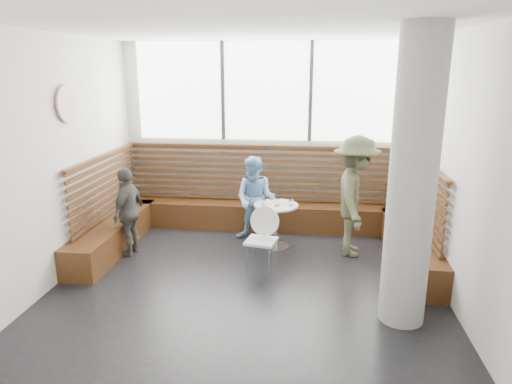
# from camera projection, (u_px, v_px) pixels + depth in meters

# --- Properties ---
(room) EXTENTS (5.00, 5.00, 3.20)m
(room) POSITION_uv_depth(u_px,v_px,m) (246.00, 166.00, 5.57)
(room) COLOR silver
(room) RESTS_ON ground
(booth) EXTENTS (5.00, 2.50, 1.44)m
(booth) POSITION_uv_depth(u_px,v_px,m) (262.00, 214.00, 7.58)
(booth) COLOR #3F230F
(booth) RESTS_ON ground
(concrete_column) EXTENTS (0.50, 0.50, 3.20)m
(concrete_column) POSITION_uv_depth(u_px,v_px,m) (413.00, 182.00, 4.78)
(concrete_column) COLOR gray
(concrete_column) RESTS_ON ground
(wall_art) EXTENTS (0.03, 0.50, 0.50)m
(wall_art) POSITION_uv_depth(u_px,v_px,m) (67.00, 104.00, 6.05)
(wall_art) COLOR white
(wall_art) RESTS_ON room
(cafe_table) EXTENTS (0.69, 0.69, 0.71)m
(cafe_table) POSITION_uv_depth(u_px,v_px,m) (276.00, 217.00, 7.14)
(cafe_table) COLOR silver
(cafe_table) RESTS_ON ground
(cafe_chair) EXTENTS (0.42, 0.41, 0.88)m
(cafe_chair) POSITION_uv_depth(u_px,v_px,m) (262.00, 234.00, 6.38)
(cafe_chair) COLOR white
(cafe_chair) RESTS_ON ground
(adult_man) EXTENTS (0.76, 1.22, 1.82)m
(adult_man) POSITION_uv_depth(u_px,v_px,m) (355.00, 196.00, 6.78)
(adult_man) COLOR #4D5136
(adult_man) RESTS_ON ground
(child_back) EXTENTS (0.78, 0.66, 1.40)m
(child_back) POSITION_uv_depth(u_px,v_px,m) (256.00, 199.00, 7.39)
(child_back) COLOR #7DB1D9
(child_back) RESTS_ON ground
(child_left) EXTENTS (0.41, 0.82, 1.34)m
(child_left) POSITION_uv_depth(u_px,v_px,m) (128.00, 211.00, 6.86)
(child_left) COLOR #52514A
(child_left) RESTS_ON ground
(plate_near) EXTENTS (0.19, 0.19, 0.01)m
(plate_near) POSITION_uv_depth(u_px,v_px,m) (267.00, 201.00, 7.23)
(plate_near) COLOR white
(plate_near) RESTS_ON cafe_table
(plate_far) EXTENTS (0.19, 0.19, 0.01)m
(plate_far) POSITION_uv_depth(u_px,v_px,m) (279.00, 202.00, 7.18)
(plate_far) COLOR white
(plate_far) RESTS_ON cafe_table
(glass_left) EXTENTS (0.06, 0.06, 0.10)m
(glass_left) POSITION_uv_depth(u_px,v_px,m) (264.00, 202.00, 7.02)
(glass_left) COLOR white
(glass_left) RESTS_ON cafe_table
(glass_mid) EXTENTS (0.08, 0.08, 0.12)m
(glass_mid) POSITION_uv_depth(u_px,v_px,m) (277.00, 202.00, 7.00)
(glass_mid) COLOR white
(glass_mid) RESTS_ON cafe_table
(glass_right) EXTENTS (0.06, 0.06, 0.10)m
(glass_right) POSITION_uv_depth(u_px,v_px,m) (291.00, 202.00, 7.04)
(glass_right) COLOR white
(glass_right) RESTS_ON cafe_table
(menu_card) EXTENTS (0.23, 0.19, 0.00)m
(menu_card) POSITION_uv_depth(u_px,v_px,m) (281.00, 208.00, 6.90)
(menu_card) COLOR #A5C64C
(menu_card) RESTS_ON cafe_table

